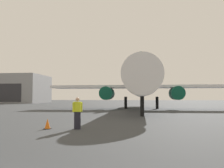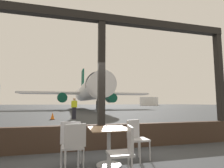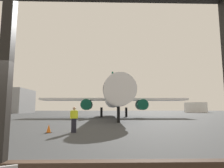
# 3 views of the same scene
# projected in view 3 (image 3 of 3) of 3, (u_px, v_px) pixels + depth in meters

# --- Properties ---
(ground_plane) EXTENTS (220.00, 220.00, 0.00)m
(ground_plane) POSITION_uv_depth(u_px,v_px,m) (98.00, 116.00, 43.01)
(ground_plane) COLOR #383A3D
(window_frame) EXTENTS (8.81, 0.24, 4.03)m
(window_frame) POSITION_uv_depth(u_px,v_px,m) (2.00, 121.00, 3.52)
(window_frame) COLOR #38281E
(window_frame) RESTS_ON ground
(airplane) EXTENTS (26.89, 30.74, 10.43)m
(airplane) POSITION_uv_depth(u_px,v_px,m) (114.00, 97.00, 34.62)
(airplane) COLOR silver
(airplane) RESTS_ON ground
(ground_crew_worker) EXTENTS (0.49, 0.35, 1.74)m
(ground_crew_worker) POSITION_uv_depth(u_px,v_px,m) (74.00, 119.00, 13.26)
(ground_crew_worker) COLOR black
(ground_crew_worker) RESTS_ON ground
(traffic_cone) EXTENTS (0.36, 0.36, 0.57)m
(traffic_cone) POSITION_uv_depth(u_px,v_px,m) (49.00, 129.00, 13.05)
(traffic_cone) COLOR orange
(traffic_cone) RESTS_ON ground
(fuel_storage_tank) EXTENTS (9.25, 9.25, 4.19)m
(fuel_storage_tank) POSITION_uv_depth(u_px,v_px,m) (196.00, 107.00, 82.51)
(fuel_storage_tank) COLOR white
(fuel_storage_tank) RESTS_ON ground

